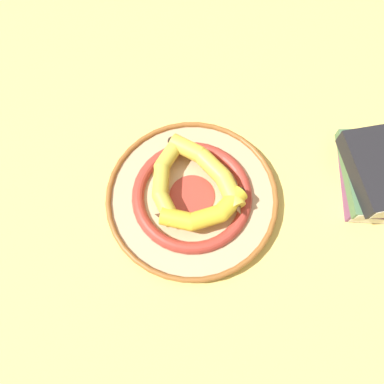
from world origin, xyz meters
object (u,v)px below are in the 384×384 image
banana_c (211,170)px  decorative_bowl (192,196)px  book_stack (383,174)px  banana_a (166,179)px  banana_b (203,214)px

banana_c → decorative_bowl: bearing=97.5°
decorative_bowl → book_stack: size_ratio=1.50×
banana_a → book_stack: (0.36, 0.20, -0.00)m
banana_c → banana_b: bearing=128.6°
banana_b → banana_c: 0.09m
banana_b → book_stack: book_stack is taller
book_stack → decorative_bowl: bearing=-88.3°
banana_b → book_stack: bearing=-3.8°
banana_a → banana_b: bearing=46.3°
decorative_bowl → book_stack: bearing=33.1°
banana_b → banana_c: bearing=62.5°
book_stack → banana_a: bearing=-92.0°
decorative_bowl → book_stack: (0.31, 0.20, 0.03)m
banana_b → book_stack: 0.36m
decorative_bowl → banana_a: banana_a is taller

